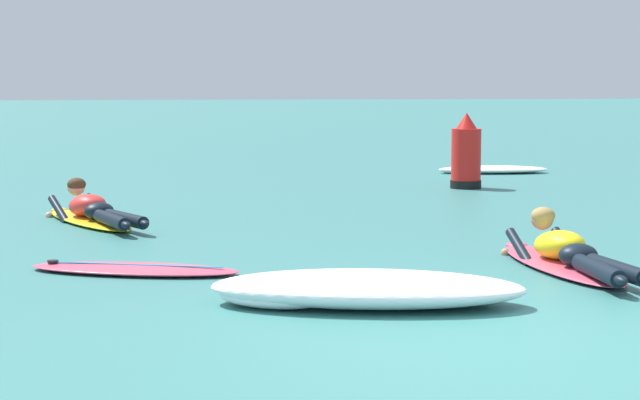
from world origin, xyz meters
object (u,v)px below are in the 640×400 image
Objects in this scene: drifting_surfboard at (133,269)px; channel_marker_buoy at (466,158)px; surfer_near at (566,255)px; surfer_far at (92,212)px.

channel_marker_buoy is at bearing 55.20° from drifting_surfboard.
surfer_near and surfer_far have the same top height.
drifting_surfboard is (-3.73, 0.31, -0.10)m from surfer_near.
surfer_near is 7.01m from channel_marker_buoy.
surfer_near is 3.75m from drifting_surfboard.
drifting_surfboard is 1.71× the size of channel_marker_buoy.
surfer_far is 2.16× the size of channel_marker_buoy.
drifting_surfboard is at bearing -124.80° from channel_marker_buoy.
channel_marker_buoy is (5.22, 3.43, 0.32)m from surfer_far.
drifting_surfboard is (0.60, -3.21, -0.10)m from surfer_far.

